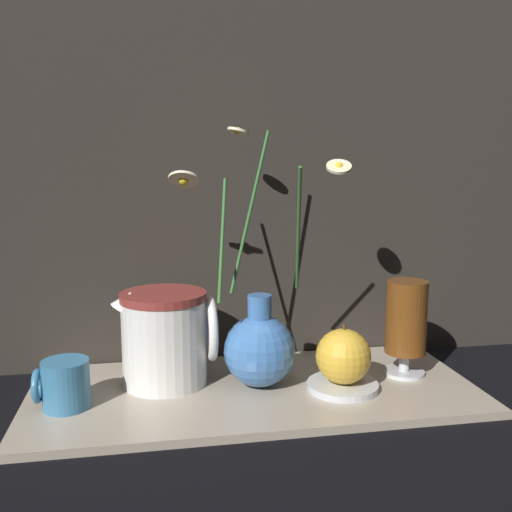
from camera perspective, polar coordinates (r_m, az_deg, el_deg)
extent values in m
plane|color=black|center=(0.88, -0.18, -13.69)|extent=(6.00, 6.00, 0.00)
cube|color=tan|center=(0.88, -0.18, -13.33)|extent=(0.66, 0.29, 0.01)
cube|color=#2D2823|center=(0.99, -1.95, 21.18)|extent=(1.16, 0.02, 1.10)
sphere|color=#3F72B7|center=(0.87, 0.35, -9.45)|extent=(0.11, 0.11, 0.11)
cylinder|color=#3F72B7|center=(0.85, 0.35, -5.41)|extent=(0.04, 0.04, 0.05)
cylinder|color=#336B2D|center=(0.85, -0.74, 4.39)|extent=(0.07, 0.03, 0.24)
cylinder|color=beige|center=(0.88, -1.81, 12.37)|extent=(0.04, 0.04, 0.01)
sphere|color=yellow|center=(0.88, -1.81, 12.37)|extent=(0.01, 0.01, 0.01)
cylinder|color=#336B2D|center=(0.83, -3.41, 1.78)|extent=(0.03, 0.11, 0.17)
cylinder|color=beige|center=(0.83, -7.24, 7.56)|extent=(0.05, 0.05, 0.03)
sphere|color=yellow|center=(0.83, -7.24, 7.56)|extent=(0.02, 0.02, 0.02)
cylinder|color=#336B2D|center=(0.83, 4.26, 2.38)|extent=(0.03, 0.11, 0.19)
cylinder|color=beige|center=(0.82, 8.29, 8.84)|extent=(0.04, 0.04, 0.02)
sphere|color=yellow|center=(0.82, 8.29, 8.84)|extent=(0.01, 0.01, 0.01)
cylinder|color=teal|center=(0.84, -18.47, -12.06)|extent=(0.06, 0.06, 0.07)
torus|color=teal|center=(0.85, -21.01, -12.04)|extent=(0.01, 0.05, 0.05)
cylinder|color=white|center=(0.88, -9.14, -8.11)|extent=(0.13, 0.13, 0.14)
cylinder|color=maroon|center=(0.87, -9.25, -4.00)|extent=(0.13, 0.13, 0.01)
torus|color=white|center=(0.88, -4.54, -7.23)|extent=(0.01, 0.10, 0.10)
cone|color=white|center=(0.87, -12.83, -4.36)|extent=(0.05, 0.04, 0.04)
cylinder|color=silver|center=(0.96, 14.56, -11.18)|extent=(0.06, 0.06, 0.01)
cylinder|color=silver|center=(0.95, 14.60, -10.16)|extent=(0.02, 0.02, 0.03)
cylinder|color=brown|center=(0.93, 14.78, -5.92)|extent=(0.06, 0.06, 0.12)
cylinder|color=silver|center=(0.88, 8.65, -12.71)|extent=(0.11, 0.11, 0.01)
sphere|color=gold|center=(0.86, 8.73, -9.89)|extent=(0.08, 0.08, 0.08)
cylinder|color=#4C3819|center=(0.85, 8.80, -7.02)|extent=(0.00, 0.00, 0.01)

